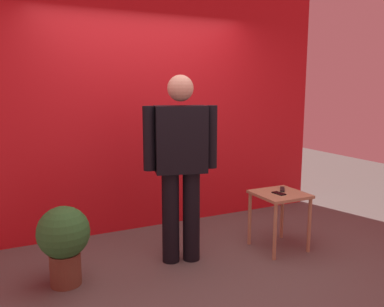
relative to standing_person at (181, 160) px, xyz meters
name	(u,v)px	position (x,y,z in m)	size (l,w,h in m)	color
ground_plane	(201,273)	(0.05, -0.33, -1.00)	(12.00, 12.00, 0.00)	#59544F
back_wall_red	(146,100)	(0.05, 1.09, 0.53)	(4.68, 0.12, 3.05)	red
standing_person	(181,160)	(0.00, 0.00, 0.00)	(0.71, 0.35, 1.78)	black
side_table	(280,202)	(1.04, -0.18, -0.50)	(0.49, 0.49, 0.60)	tan
cell_phone	(279,193)	(1.00, -0.20, -0.39)	(0.07, 0.14, 0.01)	black
tv_remote	(282,189)	(1.12, -0.11, -0.39)	(0.04, 0.17, 0.02)	black
potted_plant	(64,239)	(-1.08, -0.01, -0.59)	(0.44, 0.44, 0.69)	brown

